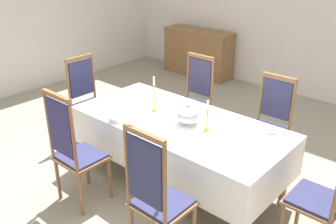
% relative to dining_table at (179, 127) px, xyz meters
% --- Properties ---
extents(ground, '(7.70, 6.98, 0.04)m').
position_rel_dining_table_xyz_m(ground, '(0.00, -0.08, -0.70)').
color(ground, gray).
extents(dining_table, '(2.25, 1.05, 0.75)m').
position_rel_dining_table_xyz_m(dining_table, '(0.00, 0.00, 0.00)').
color(dining_table, brown).
rests_on(dining_table, ground).
extents(tablecloth, '(2.27, 1.07, 0.44)m').
position_rel_dining_table_xyz_m(tablecloth, '(0.00, 0.00, -0.04)').
color(tablecloth, white).
rests_on(tablecloth, dining_table).
extents(chair_south_a, '(0.44, 0.42, 1.22)m').
position_rel_dining_table_xyz_m(chair_south_a, '(-0.53, -0.94, -0.07)').
color(chair_south_a, brown).
rests_on(chair_south_a, ground).
extents(chair_north_a, '(0.44, 0.42, 1.13)m').
position_rel_dining_table_xyz_m(chair_north_a, '(-0.53, 0.93, -0.10)').
color(chair_north_a, brown).
rests_on(chair_north_a, ground).
extents(chair_south_b, '(0.44, 0.42, 1.22)m').
position_rel_dining_table_xyz_m(chair_south_b, '(0.55, -0.94, -0.07)').
color(chair_south_b, brown).
rests_on(chair_south_b, ground).
extents(chair_north_b, '(0.44, 0.42, 1.10)m').
position_rel_dining_table_xyz_m(chair_north_b, '(0.55, 0.93, -0.11)').
color(chair_north_b, brown).
rests_on(chair_north_b, ground).
extents(chair_head_west, '(0.42, 0.44, 1.12)m').
position_rel_dining_table_xyz_m(chair_head_west, '(-1.53, 0.00, -0.10)').
color(chair_head_west, olive).
rests_on(chair_head_west, ground).
extents(chair_head_east, '(0.42, 0.44, 1.08)m').
position_rel_dining_table_xyz_m(chair_head_east, '(1.53, -0.00, -0.11)').
color(chair_head_east, brown).
rests_on(chair_head_east, ground).
extents(soup_tureen, '(0.25, 0.25, 0.20)m').
position_rel_dining_table_xyz_m(soup_tureen, '(0.12, -0.00, 0.17)').
color(soup_tureen, white).
rests_on(soup_tureen, tablecloth).
extents(candlestick_west, '(0.07, 0.07, 0.39)m').
position_rel_dining_table_xyz_m(candlestick_west, '(-0.35, -0.00, 0.24)').
color(candlestick_west, gold).
rests_on(candlestick_west, tablecloth).
extents(candlestick_east, '(0.07, 0.07, 0.31)m').
position_rel_dining_table_xyz_m(candlestick_east, '(0.35, 0.00, 0.20)').
color(candlestick_east, gold).
rests_on(candlestick_east, tablecloth).
extents(bowl_near_left, '(0.19, 0.19, 0.05)m').
position_rel_dining_table_xyz_m(bowl_near_left, '(-0.47, -0.42, 0.10)').
color(bowl_near_left, white).
rests_on(bowl_near_left, tablecloth).
extents(bowl_near_right, '(0.17, 0.17, 0.03)m').
position_rel_dining_table_xyz_m(bowl_near_right, '(0.82, 0.40, 0.09)').
color(bowl_near_right, white).
rests_on(bowl_near_right, tablecloth).
extents(spoon_primary, '(0.03, 0.18, 0.01)m').
position_rel_dining_table_xyz_m(spoon_primary, '(-0.59, -0.39, 0.08)').
color(spoon_primary, gold).
rests_on(spoon_primary, tablecloth).
extents(spoon_secondary, '(0.06, 0.17, 0.01)m').
position_rel_dining_table_xyz_m(spoon_secondary, '(0.94, 0.43, 0.08)').
color(spoon_secondary, gold).
rests_on(spoon_secondary, tablecloth).
extents(sideboard, '(1.44, 0.48, 0.90)m').
position_rel_dining_table_xyz_m(sideboard, '(-2.12, 3.13, -0.22)').
color(sideboard, brown).
rests_on(sideboard, ground).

